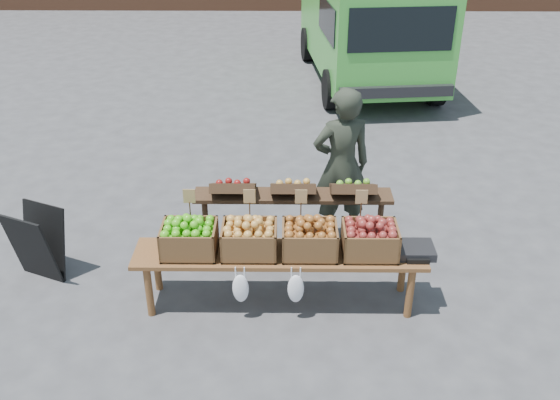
# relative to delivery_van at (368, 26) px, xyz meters

# --- Properties ---
(ground) EXTENTS (80.00, 80.00, 0.00)m
(ground) POSITION_rel_delivery_van_xyz_m (-2.24, -6.93, -1.03)
(ground) COLOR #434345
(delivery_van) EXTENTS (2.59, 4.81, 2.06)m
(delivery_van) POSITION_rel_delivery_van_xyz_m (0.00, 0.00, 0.00)
(delivery_van) COLOR green
(delivery_van) RESTS_ON ground
(vendor) EXTENTS (0.72, 0.55, 1.75)m
(vendor) POSITION_rel_delivery_van_xyz_m (-0.91, -5.61, -0.16)
(vendor) COLOR #262B21
(vendor) RESTS_ON ground
(chalkboard_sign) EXTENTS (0.58, 0.47, 0.78)m
(chalkboard_sign) POSITION_rel_delivery_van_xyz_m (-3.98, -6.42, -0.64)
(chalkboard_sign) COLOR black
(chalkboard_sign) RESTS_ON ground
(back_table) EXTENTS (2.10, 0.44, 1.04)m
(back_table) POSITION_rel_delivery_van_xyz_m (-1.43, -6.10, -0.51)
(back_table) COLOR #372416
(back_table) RESTS_ON ground
(display_bench) EXTENTS (2.70, 0.56, 0.57)m
(display_bench) POSITION_rel_delivery_van_xyz_m (-1.56, -6.82, -0.75)
(display_bench) COLOR brown
(display_bench) RESTS_ON ground
(crate_golden_apples) EXTENTS (0.50, 0.40, 0.28)m
(crate_golden_apples) POSITION_rel_delivery_van_xyz_m (-2.38, -6.82, -0.32)
(crate_golden_apples) COLOR #339F10
(crate_golden_apples) RESTS_ON display_bench
(crate_russet_pears) EXTENTS (0.50, 0.40, 0.28)m
(crate_russet_pears) POSITION_rel_delivery_van_xyz_m (-1.83, -6.82, -0.32)
(crate_russet_pears) COLOR gold
(crate_russet_pears) RESTS_ON display_bench
(crate_red_apples) EXTENTS (0.50, 0.40, 0.28)m
(crate_red_apples) POSITION_rel_delivery_van_xyz_m (-1.28, -6.82, -0.32)
(crate_red_apples) COLOR #AF571F
(crate_red_apples) RESTS_ON display_bench
(crate_green_apples) EXTENTS (0.50, 0.40, 0.28)m
(crate_green_apples) POSITION_rel_delivery_van_xyz_m (-0.73, -6.82, -0.32)
(crate_green_apples) COLOR maroon
(crate_green_apples) RESTS_ON display_bench
(weighing_scale) EXTENTS (0.34, 0.30, 0.08)m
(weighing_scale) POSITION_rel_delivery_van_xyz_m (-0.31, -6.82, -0.42)
(weighing_scale) COLOR black
(weighing_scale) RESTS_ON display_bench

